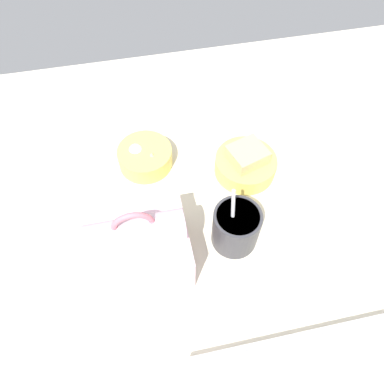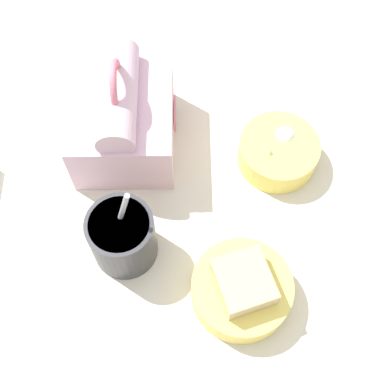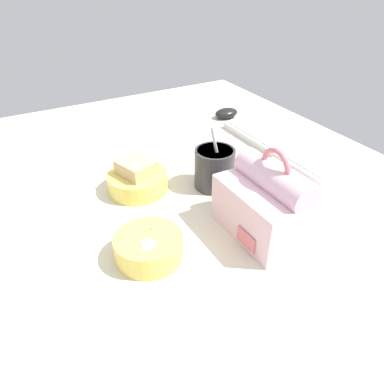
{
  "view_description": "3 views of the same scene",
  "coord_description": "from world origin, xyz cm",
  "px_view_note": "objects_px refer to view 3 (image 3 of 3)",
  "views": [
    {
      "loc": [
        14.26,
        38.76,
        70.39
      ],
      "look_at": [
        5.66,
        -2.53,
        7.0
      ],
      "focal_mm": 35.0,
      "sensor_mm": 36.0,
      "label": 1
    },
    {
      "loc": [
        -28.74,
        -2.11,
        74.36
      ],
      "look_at": [
        5.66,
        -2.53,
        7.0
      ],
      "focal_mm": 50.0,
      "sensor_mm": 36.0,
      "label": 2
    },
    {
      "loc": [
        61.06,
        -33.57,
        48.52
      ],
      "look_at": [
        5.66,
        -2.53,
        7.0
      ],
      "focal_mm": 35.0,
      "sensor_mm": 36.0,
      "label": 3
    }
  ],
  "objects_px": {
    "keyboard": "(283,146)",
    "computer_mouse": "(226,113)",
    "bento_bowl_snacks": "(149,246)",
    "lunch_bag": "(270,203)",
    "soup_cup": "(214,167)",
    "bento_bowl_sandwich": "(138,179)"
  },
  "relations": [
    {
      "from": "lunch_bag",
      "to": "computer_mouse",
      "type": "bearing_deg",
      "value": 154.37
    },
    {
      "from": "keyboard",
      "to": "computer_mouse",
      "type": "distance_m",
      "value": 0.27
    },
    {
      "from": "computer_mouse",
      "to": "keyboard",
      "type": "bearing_deg",
      "value": 1.86
    },
    {
      "from": "keyboard",
      "to": "computer_mouse",
      "type": "relative_size",
      "value": 5.14
    },
    {
      "from": "bento_bowl_snacks",
      "to": "computer_mouse",
      "type": "relative_size",
      "value": 1.55
    },
    {
      "from": "lunch_bag",
      "to": "soup_cup",
      "type": "relative_size",
      "value": 1.17
    },
    {
      "from": "lunch_bag",
      "to": "soup_cup",
      "type": "bearing_deg",
      "value": -177.92
    },
    {
      "from": "bento_bowl_sandwich",
      "to": "computer_mouse",
      "type": "relative_size",
      "value": 1.73
    },
    {
      "from": "keyboard",
      "to": "bento_bowl_sandwich",
      "type": "height_order",
      "value": "bento_bowl_sandwich"
    },
    {
      "from": "keyboard",
      "to": "soup_cup",
      "type": "distance_m",
      "value": 0.28
    },
    {
      "from": "bento_bowl_snacks",
      "to": "computer_mouse",
      "type": "distance_m",
      "value": 0.68
    },
    {
      "from": "lunch_bag",
      "to": "computer_mouse",
      "type": "distance_m",
      "value": 0.58
    },
    {
      "from": "keyboard",
      "to": "soup_cup",
      "type": "xyz_separation_m",
      "value": [
        0.07,
        -0.27,
        0.04
      ]
    },
    {
      "from": "lunch_bag",
      "to": "bento_bowl_sandwich",
      "type": "height_order",
      "value": "lunch_bag"
    },
    {
      "from": "lunch_bag",
      "to": "soup_cup",
      "type": "xyz_separation_m",
      "value": [
        -0.19,
        -0.01,
        -0.01
      ]
    },
    {
      "from": "soup_cup",
      "to": "bento_bowl_snacks",
      "type": "relative_size",
      "value": 1.26
    },
    {
      "from": "keyboard",
      "to": "bento_bowl_sandwich",
      "type": "distance_m",
      "value": 0.43
    },
    {
      "from": "bento_bowl_sandwich",
      "to": "bento_bowl_snacks",
      "type": "xyz_separation_m",
      "value": [
        0.22,
        -0.07,
        -0.0
      ]
    },
    {
      "from": "keyboard",
      "to": "soup_cup",
      "type": "height_order",
      "value": "soup_cup"
    },
    {
      "from": "lunch_bag",
      "to": "soup_cup",
      "type": "height_order",
      "value": "lunch_bag"
    },
    {
      "from": "keyboard",
      "to": "lunch_bag",
      "type": "relative_size",
      "value": 2.25
    },
    {
      "from": "soup_cup",
      "to": "keyboard",
      "type": "bearing_deg",
      "value": 104.3
    }
  ]
}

